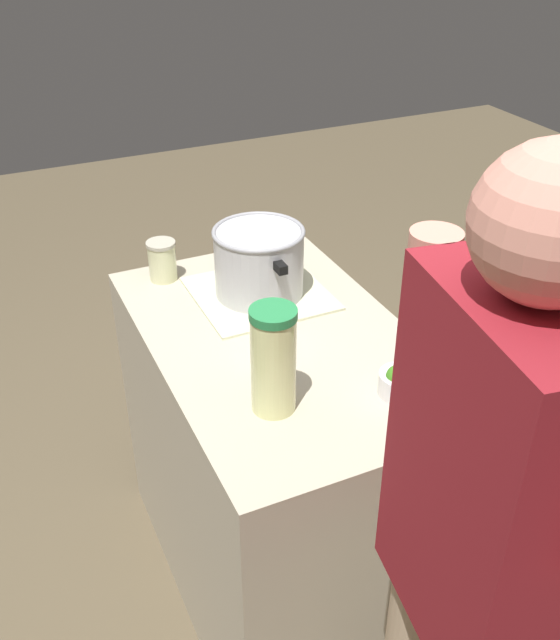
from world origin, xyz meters
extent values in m
plane|color=brown|center=(0.00, 0.00, 0.00)|extent=(8.00, 8.00, 0.00)
cube|color=#B5AA92|center=(0.00, 0.00, 0.44)|extent=(1.02, 0.64, 0.89)
cube|color=beige|center=(-0.22, 0.04, 0.89)|extent=(0.35, 0.35, 0.01)
cylinder|color=#B7B7BC|center=(-0.22, 0.04, 0.99)|extent=(0.24, 0.24, 0.18)
torus|color=#99999E|center=(-0.22, 0.04, 1.08)|extent=(0.25, 0.25, 0.01)
cube|color=black|center=(-0.36, 0.04, 1.04)|extent=(0.04, 0.02, 0.02)
cube|color=black|center=(-0.08, 0.04, 1.04)|extent=(0.04, 0.02, 0.02)
cylinder|color=beige|center=(0.25, -0.13, 1.00)|extent=(0.10, 0.10, 0.23)
cylinder|color=#278346|center=(0.25, -0.13, 1.13)|extent=(0.10, 0.10, 0.02)
ellipsoid|color=yellow|center=(0.26, -0.13, 1.02)|extent=(0.04, 0.04, 0.01)
cylinder|color=beige|center=(-0.42, -0.18, 0.94)|extent=(0.08, 0.08, 0.11)
cylinder|color=#B2AD99|center=(-0.42, -0.18, 1.00)|extent=(0.08, 0.08, 0.01)
cylinder|color=silver|center=(0.04, -0.05, 0.91)|extent=(0.10, 0.10, 0.04)
ellipsoid|color=#2F7036|center=(0.03, -0.04, 0.93)|extent=(0.04, 0.04, 0.04)
ellipsoid|color=#33812C|center=(0.04, -0.04, 0.93)|extent=(0.04, 0.04, 0.05)
ellipsoid|color=#306B33|center=(0.03, -0.06, 0.93)|extent=(0.04, 0.04, 0.05)
cylinder|color=silver|center=(0.32, 0.15, 0.91)|extent=(0.10, 0.10, 0.05)
ellipsoid|color=#3C7E1E|center=(0.33, 0.14, 0.93)|extent=(0.05, 0.05, 0.06)
ellipsoid|color=#2D7333|center=(0.32, 0.15, 0.93)|extent=(0.04, 0.04, 0.04)
cube|color=maroon|center=(0.83, -0.03, 1.14)|extent=(0.37, 0.25, 0.61)
sphere|color=tan|center=(0.83, -0.03, 1.55)|extent=(0.20, 0.20, 0.20)
cylinder|color=tan|center=(0.62, -0.03, 1.30)|extent=(0.08, 0.08, 0.30)
camera|label=1|loc=(1.39, -0.64, 1.90)|focal=40.68mm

